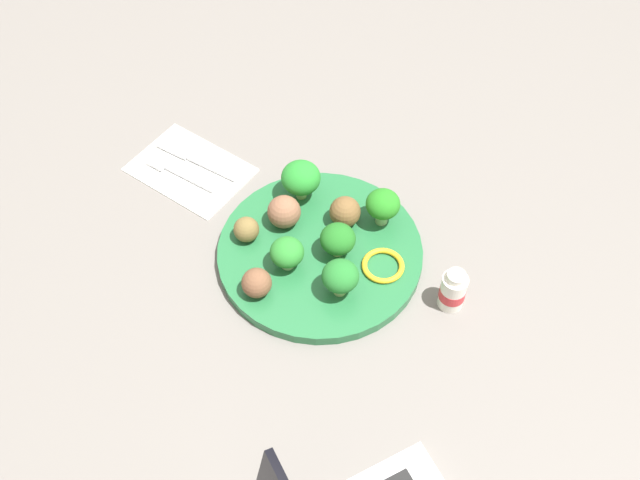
% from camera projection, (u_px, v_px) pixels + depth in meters
% --- Properties ---
extents(ground_plane, '(4.00, 4.00, 0.00)m').
position_uv_depth(ground_plane, '(320.00, 256.00, 1.01)').
color(ground_plane, slate).
extents(plate, '(0.28, 0.28, 0.02)m').
position_uv_depth(plate, '(320.00, 252.00, 1.01)').
color(plate, '#236638').
rests_on(plate, ground_plane).
extents(broccoli_floret_back_right, '(0.05, 0.05, 0.06)m').
position_uv_depth(broccoli_floret_back_right, '(383.00, 205.00, 1.00)').
color(broccoli_floret_back_right, '#8CBA76').
rests_on(broccoli_floret_back_right, plate).
extents(broccoli_floret_near_rim, '(0.06, 0.06, 0.06)m').
position_uv_depth(broccoli_floret_near_rim, '(301.00, 178.00, 1.03)').
color(broccoli_floret_near_rim, '#98C56B').
rests_on(broccoli_floret_near_rim, plate).
extents(broccoli_floret_mid_right, '(0.05, 0.05, 0.05)m').
position_uv_depth(broccoli_floret_mid_right, '(287.00, 253.00, 0.96)').
color(broccoli_floret_mid_right, '#94C280').
rests_on(broccoli_floret_mid_right, plate).
extents(broccoli_floret_mid_left, '(0.05, 0.05, 0.05)m').
position_uv_depth(broccoli_floret_mid_left, '(338.00, 239.00, 0.97)').
color(broccoli_floret_mid_left, '#A8CF73').
rests_on(broccoli_floret_mid_left, plate).
extents(broccoli_floret_front_right, '(0.05, 0.05, 0.05)m').
position_uv_depth(broccoli_floret_front_right, '(340.00, 277.00, 0.93)').
color(broccoli_floret_front_right, '#92BE69').
rests_on(broccoli_floret_front_right, plate).
extents(meatball_mid_right, '(0.04, 0.04, 0.04)m').
position_uv_depth(meatball_mid_right, '(257.00, 283.00, 0.94)').
color(meatball_mid_right, brown).
rests_on(meatball_mid_right, plate).
extents(meatball_center, '(0.04, 0.04, 0.04)m').
position_uv_depth(meatball_center, '(246.00, 229.00, 1.00)').
color(meatball_center, brown).
rests_on(meatball_center, plate).
extents(meatball_mid_left, '(0.05, 0.05, 0.05)m').
position_uv_depth(meatball_mid_left, '(284.00, 212.00, 1.01)').
color(meatball_mid_left, brown).
rests_on(meatball_mid_left, plate).
extents(meatball_near_rim, '(0.04, 0.04, 0.04)m').
position_uv_depth(meatball_near_rim, '(344.00, 211.00, 1.01)').
color(meatball_near_rim, brown).
rests_on(meatball_near_rim, plate).
extents(pepper_ring_near_rim, '(0.06, 0.06, 0.01)m').
position_uv_depth(pepper_ring_near_rim, '(383.00, 266.00, 0.98)').
color(pepper_ring_near_rim, yellow).
rests_on(pepper_ring_near_rim, plate).
extents(napkin, '(0.17, 0.12, 0.01)m').
position_uv_depth(napkin, '(190.00, 169.00, 1.11)').
color(napkin, white).
rests_on(napkin, ground_plane).
extents(fork, '(0.12, 0.02, 0.01)m').
position_uv_depth(fork, '(178.00, 172.00, 1.10)').
color(fork, silver).
rests_on(fork, napkin).
extents(knife, '(0.15, 0.03, 0.01)m').
position_uv_depth(knife, '(194.00, 158.00, 1.12)').
color(knife, silver).
rests_on(knife, napkin).
extents(yogurt_bottle, '(0.03, 0.03, 0.07)m').
position_uv_depth(yogurt_bottle, '(453.00, 291.00, 0.94)').
color(yogurt_bottle, white).
rests_on(yogurt_bottle, ground_plane).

